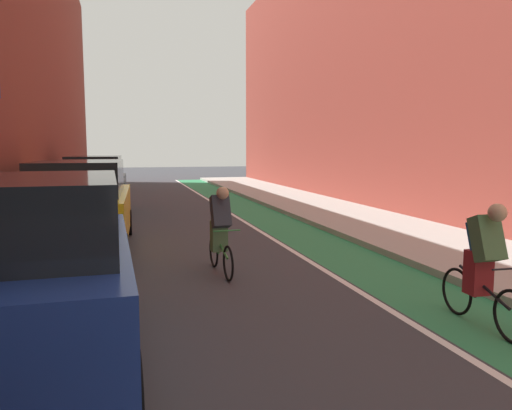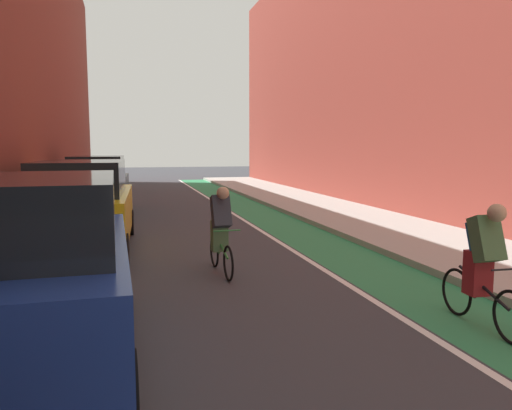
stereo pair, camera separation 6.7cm
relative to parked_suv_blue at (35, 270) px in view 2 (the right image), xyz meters
The scene contains 10 objects.
ground_plane 7.06m from the parked_suv_blue, 68.65° to the left, with size 91.75×91.75×0.00m, color #38383D.
bike_lane_paint 10.09m from the parked_suv_blue, 57.89° to the left, with size 1.60×41.70×0.00m, color #2D8451.
lane_divider_stripe 9.65m from the parked_suv_blue, 62.44° to the left, with size 0.12×41.70×0.00m, color white.
sidewalk_right 11.58m from the parked_suv_blue, 47.45° to the left, with size 3.34×41.70×0.14m, color #A8A59E.
building_facade_right 15.73m from the parked_suv_blue, 44.54° to the left, with size 2.40×37.70×11.66m, color brown.
parked_suv_blue is the anchor object (origin of this frame).
parked_suv_yellow_cab 5.92m from the parked_suv_blue, 90.04° to the left, with size 2.16×4.80×1.98m.
parked_suv_black 12.10m from the parked_suv_blue, 90.02° to the left, with size 2.05×4.48×1.98m.
cyclist_mid 5.21m from the parked_suv_blue, ahead, with size 0.48×1.69×1.60m.
cyclist_trailing 4.14m from the parked_suv_blue, 52.21° to the left, with size 0.48×1.66×1.59m.
Camera 2 is at (-1.60, 4.95, 2.27)m, focal length 34.88 mm.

